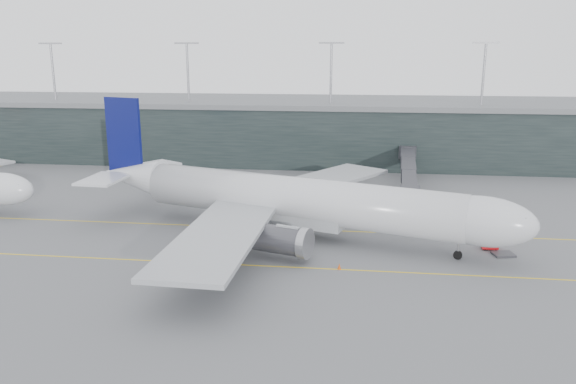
# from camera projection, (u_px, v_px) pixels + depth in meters

# --- Properties ---
(ground) EXTENTS (320.00, 320.00, 0.00)m
(ground) POSITION_uv_depth(u_px,v_px,m) (284.00, 221.00, 92.73)
(ground) COLOR slate
(ground) RESTS_ON ground
(taxiline_a) EXTENTS (160.00, 0.25, 0.02)m
(taxiline_a) POSITION_uv_depth(u_px,v_px,m) (281.00, 229.00, 88.87)
(taxiline_a) COLOR yellow
(taxiline_a) RESTS_ON ground
(taxiline_b) EXTENTS (160.00, 0.25, 0.02)m
(taxiline_b) POSITION_uv_depth(u_px,v_px,m) (264.00, 266.00, 73.48)
(taxiline_b) COLOR yellow
(taxiline_b) RESTS_ON ground
(taxiline_lead_main) EXTENTS (0.25, 60.00, 0.02)m
(taxiline_lead_main) POSITION_uv_depth(u_px,v_px,m) (322.00, 193.00, 111.37)
(taxiline_lead_main) COLOR yellow
(taxiline_lead_main) RESTS_ON ground
(terminal) EXTENTS (240.00, 36.00, 29.00)m
(terminal) POSITION_uv_depth(u_px,v_px,m) (313.00, 129.00, 146.68)
(terminal) COLOR black
(terminal) RESTS_ON ground
(main_aircraft) EXTENTS (68.96, 63.50, 19.80)m
(main_aircraft) POSITION_uv_depth(u_px,v_px,m) (294.00, 200.00, 84.46)
(main_aircraft) COLOR silver
(main_aircraft) RESTS_ON ground
(jet_bridge) EXTENTS (6.42, 44.30, 6.47)m
(jet_bridge) POSITION_uv_depth(u_px,v_px,m) (406.00, 168.00, 111.34)
(jet_bridge) COLOR #2E2E34
(jet_bridge) RESTS_ON ground
(gse_cart) EXTENTS (2.23, 1.43, 1.52)m
(gse_cart) POSITION_uv_depth(u_px,v_px,m) (490.00, 244.00, 79.43)
(gse_cart) COLOR red
(gse_cart) RESTS_ON ground
(baggage_dolly) EXTENTS (3.23, 2.80, 0.28)m
(baggage_dolly) POSITION_uv_depth(u_px,v_px,m) (503.00, 254.00, 77.30)
(baggage_dolly) COLOR #333237
(baggage_dolly) RESTS_ON ground
(uld_a) EXTENTS (2.51, 2.30, 1.85)m
(uld_a) POSITION_uv_depth(u_px,v_px,m) (259.00, 198.00, 103.37)
(uld_a) COLOR #3E3D43
(uld_a) RESTS_ON ground
(uld_b) EXTENTS (2.36, 2.02, 1.91)m
(uld_b) POSITION_uv_depth(u_px,v_px,m) (284.00, 197.00, 104.15)
(uld_b) COLOR #3E3D43
(uld_b) RESTS_ON ground
(uld_c) EXTENTS (2.48, 2.20, 1.90)m
(uld_c) POSITION_uv_depth(u_px,v_px,m) (288.00, 201.00, 101.58)
(uld_c) COLOR #3E3D43
(uld_c) RESTS_ON ground
(cone_nose) EXTENTS (0.47, 0.47, 0.74)m
(cone_nose) POSITION_uv_depth(u_px,v_px,m) (495.00, 239.00, 82.85)
(cone_nose) COLOR #F9590D
(cone_nose) RESTS_ON ground
(cone_wing_stbd) EXTENTS (0.50, 0.50, 0.79)m
(cone_wing_stbd) POSITION_uv_depth(u_px,v_px,m) (339.00, 266.00, 72.27)
(cone_wing_stbd) COLOR #CD490B
(cone_wing_stbd) RESTS_ON ground
(cone_wing_port) EXTENTS (0.49, 0.49, 0.77)m
(cone_wing_port) POSITION_uv_depth(u_px,v_px,m) (338.00, 201.00, 103.86)
(cone_wing_port) COLOR #ED5C0D
(cone_wing_port) RESTS_ON ground
(cone_tail) EXTENTS (0.41, 0.41, 0.65)m
(cone_tail) POSITION_uv_depth(u_px,v_px,m) (210.00, 238.00, 83.44)
(cone_tail) COLOR #CC620B
(cone_tail) RESTS_ON ground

